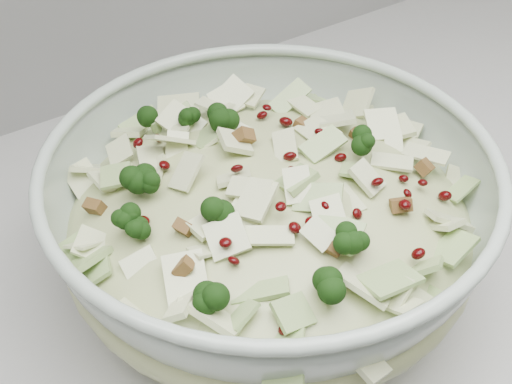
# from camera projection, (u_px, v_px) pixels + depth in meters

# --- Properties ---
(mixing_bowl) EXTENTS (0.41, 0.41, 0.15)m
(mixing_bowl) POSITION_uv_depth(u_px,v_px,m) (269.00, 224.00, 0.61)
(mixing_bowl) COLOR #A2B3A4
(mixing_bowl) RESTS_ON counter
(salad) EXTENTS (0.45, 0.45, 0.15)m
(salad) POSITION_uv_depth(u_px,v_px,m) (270.00, 203.00, 0.59)
(salad) COLOR tan
(salad) RESTS_ON mixing_bowl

